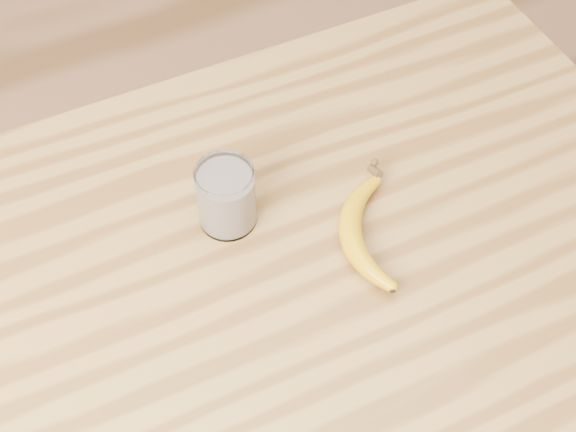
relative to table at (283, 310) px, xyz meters
name	(u,v)px	position (x,y,z in m)	size (l,w,h in m)	color
table	(283,310)	(0.00, 0.00, 0.00)	(1.20, 0.80, 0.90)	olive
smoothie_glass	(226,197)	(-0.04, 0.10, 0.18)	(0.08, 0.08, 0.10)	white
banana	(349,232)	(0.10, -0.01, 0.15)	(0.10, 0.27, 0.03)	#D39709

